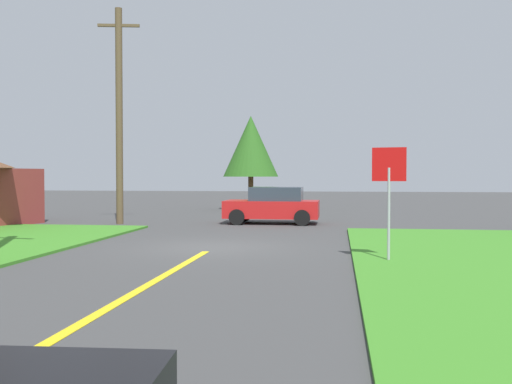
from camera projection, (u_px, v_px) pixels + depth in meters
ground_plane at (213, 247)px, 17.23m from camera, size 120.00×120.00×0.00m
lane_stripe_center at (108, 308)px, 9.31m from camera, size 0.20×14.00×0.01m
stop_sign at (389, 181)px, 14.11m from camera, size 0.81×0.20×2.81m
car_approaching_junction at (273, 205)px, 25.66m from camera, size 4.13×2.10×1.62m
utility_pole_mid at (119, 114)px, 25.37m from camera, size 1.79×0.47×9.39m
oak_tree_left at (251, 146)px, 35.89m from camera, size 3.41×3.41×5.81m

